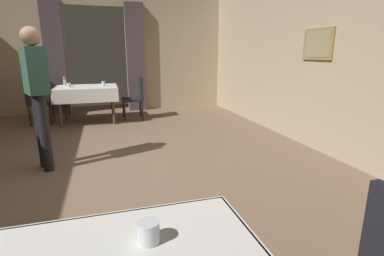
{
  "coord_description": "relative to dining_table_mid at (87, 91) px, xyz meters",
  "views": [
    {
      "loc": [
        0.14,
        -3.45,
        1.42
      ],
      "look_at": [
        1.29,
        0.38,
        0.39
      ],
      "focal_mm": 27.19,
      "sensor_mm": 36.0,
      "label": 1
    }
  ],
  "objects": [
    {
      "name": "ground",
      "position": [
        0.23,
        -3.0,
        -0.66
      ],
      "size": [
        10.08,
        10.08,
        0.0
      ],
      "primitive_type": "plane",
      "color": "#7A604C"
    },
    {
      "name": "wall_right",
      "position": [
        3.43,
        -3.01,
        0.84
      ],
      "size": [
        0.16,
        8.4,
        3.0
      ],
      "color": "tan",
      "rests_on": "ground"
    },
    {
      "name": "wall_back",
      "position": [
        0.23,
        1.18,
        0.86
      ],
      "size": [
        6.4,
        0.27,
        3.0
      ],
      "color": "tan",
      "rests_on": "ground"
    },
    {
      "name": "dining_table_mid",
      "position": [
        0.0,
        0.0,
        0.0
      ],
      "size": [
        1.24,
        1.03,
        0.75
      ],
      "color": "#4C3D2D",
      "rests_on": "ground"
    },
    {
      "name": "chair_mid_left",
      "position": [
        -1.0,
        0.1,
        -0.14
      ],
      "size": [
        0.44,
        0.44,
        0.93
      ],
      "color": "black",
      "rests_on": "ground"
    },
    {
      "name": "chair_mid_right",
      "position": [
        1.0,
        0.0,
        -0.14
      ],
      "size": [
        0.44,
        0.44,
        0.93
      ],
      "color": "black",
      "rests_on": "ground"
    },
    {
      "name": "glass_near_d",
      "position": [
        0.49,
        -5.52,
        0.14
      ],
      "size": [
        0.08,
        0.08,
        0.08
      ],
      "primitive_type": "cylinder",
      "color": "silver",
      "rests_on": "dining_table_near"
    },
    {
      "name": "flower_vase_mid",
      "position": [
        -0.44,
        0.26,
        0.2
      ],
      "size": [
        0.07,
        0.07,
        0.2
      ],
      "color": "silver",
      "rests_on": "dining_table_mid"
    },
    {
      "name": "glass_mid_b",
      "position": [
        0.34,
        0.0,
        0.14
      ],
      "size": [
        0.07,
        0.07,
        0.1
      ],
      "primitive_type": "cylinder",
      "color": "silver",
      "rests_on": "dining_table_mid"
    },
    {
      "name": "glass_mid_c",
      "position": [
        -0.33,
        -0.07,
        0.14
      ],
      "size": [
        0.08,
        0.08,
        0.09
      ],
      "primitive_type": "cylinder",
      "color": "silver",
      "rests_on": "dining_table_mid"
    },
    {
      "name": "person_waiter_by_doorway",
      "position": [
        -0.41,
        -2.61,
        0.37
      ],
      "size": [
        0.34,
        0.42,
        1.72
      ],
      "color": "black",
      "rests_on": "ground"
    }
  ]
}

